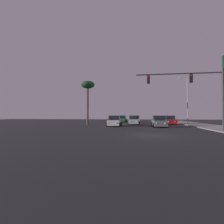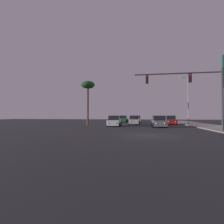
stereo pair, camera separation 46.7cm
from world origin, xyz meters
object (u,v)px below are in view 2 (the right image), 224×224
at_px(traffic_light_mast, 194,86).
at_px(palm_tree_near, 88,87).
at_px(car_red, 170,120).
at_px(car_silver, 134,120).
at_px(car_grey, 159,122).
at_px(car_white, 114,121).
at_px(street_lamp, 188,97).
at_px(car_tan, 137,119).
at_px(car_green, 123,119).

height_order(traffic_light_mast, palm_tree_near, palm_tree_near).
xyz_separation_m(car_red, car_silver, (-6.65, -0.64, 0.00)).
relative_size(car_grey, palm_tree_near, 0.56).
height_order(car_white, traffic_light_mast, traffic_light_mast).
relative_size(car_red, street_lamp, 0.48).
distance_m(car_tan, palm_tree_near, 17.34).
bearing_deg(car_tan, car_green, -14.88).
bearing_deg(car_grey, palm_tree_near, -14.74).
xyz_separation_m(car_red, car_grey, (-2.83, -7.42, 0.00)).
bearing_deg(car_red, car_tan, -57.01).
bearing_deg(traffic_light_mast, car_red, 90.52).
bearing_deg(car_tan, car_white, 77.29).
relative_size(car_silver, street_lamp, 0.48).
bearing_deg(car_red, car_white, 34.52).
bearing_deg(car_grey, street_lamp, -127.42).
height_order(car_red, car_green, same).
relative_size(car_white, car_silver, 1.00).
bearing_deg(car_tan, traffic_light_mast, 103.71).
xyz_separation_m(car_white, street_lamp, (12.94, 7.72, 4.36)).
bearing_deg(car_white, car_grey, 172.71).
relative_size(traffic_light_mast, palm_tree_near, 1.17).
height_order(car_silver, palm_tree_near, palm_tree_near).
xyz_separation_m(car_tan, car_green, (-3.42, 0.82, 0.00)).
bearing_deg(car_green, car_red, 134.49).
xyz_separation_m(car_green, car_silver, (3.11, -10.97, 0.00)).
xyz_separation_m(car_tan, car_white, (-3.25, -16.29, 0.00)).
distance_m(car_white, palm_tree_near, 8.08).
bearing_deg(traffic_light_mast, palm_tree_near, 146.16).
distance_m(car_red, street_lamp, 5.58).
relative_size(car_tan, car_grey, 1.00).
relative_size(car_red, car_silver, 1.00).
bearing_deg(car_silver, car_red, -173.20).
bearing_deg(car_white, car_tan, -103.09).
bearing_deg(car_silver, car_white, 65.70).
relative_size(car_red, car_grey, 1.00).
bearing_deg(car_tan, car_silver, 86.84).
height_order(car_red, car_white, same).
xyz_separation_m(car_green, traffic_light_mast, (9.89, -24.74, 4.05)).
bearing_deg(car_white, traffic_light_mast, 140.04).
height_order(car_white, car_green, same).
xyz_separation_m(car_grey, street_lamp, (6.18, 8.37, 4.36)).
relative_size(car_red, car_tan, 1.00).
bearing_deg(car_green, car_silver, 106.95).
xyz_separation_m(car_green, car_grey, (6.93, -17.75, 0.00)).
height_order(car_tan, car_white, same).
distance_m(car_silver, palm_tree_near, 10.65).
xyz_separation_m(car_tan, traffic_light_mast, (6.48, -23.92, 4.05)).
relative_size(car_tan, car_silver, 1.00).
height_order(car_white, palm_tree_near, palm_tree_near).
bearing_deg(car_white, car_green, -91.25).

